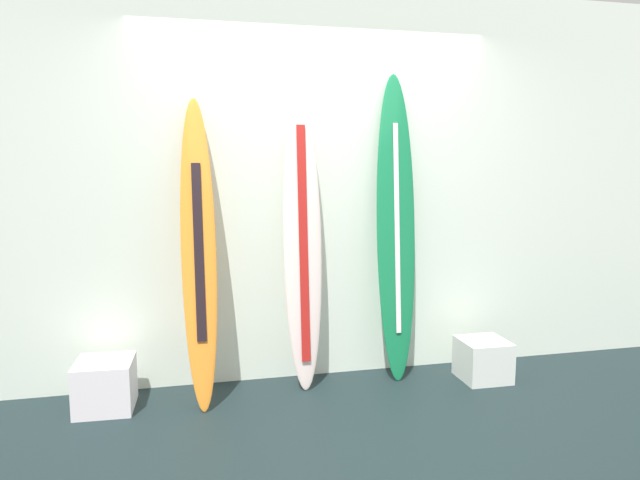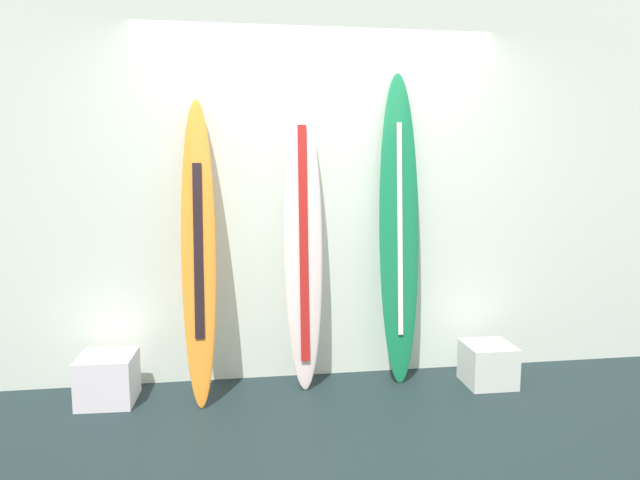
% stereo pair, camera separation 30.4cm
% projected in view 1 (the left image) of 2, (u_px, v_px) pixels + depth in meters
% --- Properties ---
extents(ground, '(8.00, 8.00, 0.04)m').
position_uv_depth(ground, '(364.00, 456.00, 3.11)').
color(ground, black).
extents(wall_back, '(7.20, 0.20, 2.80)m').
position_uv_depth(wall_back, '(312.00, 186.00, 4.17)').
color(wall_back, silver).
rests_on(wall_back, ground).
extents(surfboard_sunset, '(0.23, 0.50, 2.00)m').
position_uv_depth(surfboard_sunset, '(199.00, 254.00, 3.68)').
color(surfboard_sunset, orange).
rests_on(surfboard_sunset, ground).
extents(surfboard_ivory, '(0.27, 0.29, 2.03)m').
position_uv_depth(surfboard_ivory, '(303.00, 243.00, 3.93)').
color(surfboard_ivory, silver).
rests_on(surfboard_ivory, ground).
extents(surfboard_emerald, '(0.30, 0.29, 2.20)m').
position_uv_depth(surfboard_emerald, '(396.00, 231.00, 4.10)').
color(surfboard_emerald, '#157544').
rests_on(surfboard_emerald, ground).
extents(display_block_left, '(0.33, 0.33, 0.29)m').
position_uv_depth(display_block_left, '(483.00, 360.00, 4.15)').
color(display_block_left, silver).
rests_on(display_block_left, ground).
extents(display_block_center, '(0.37, 0.37, 0.32)m').
position_uv_depth(display_block_center, '(105.00, 385.00, 3.64)').
color(display_block_center, white).
rests_on(display_block_center, ground).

